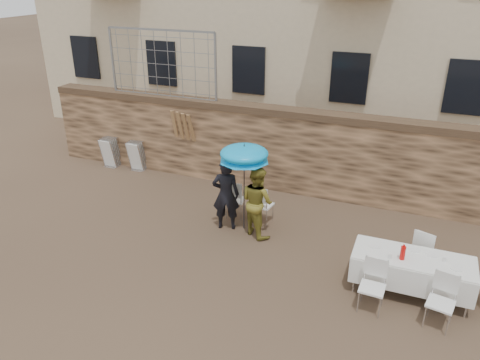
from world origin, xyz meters
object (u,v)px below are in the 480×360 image
at_px(couple_chair_right, 263,204).
at_px(table_chair_front_right, 441,302).
at_px(umbrella, 244,156).
at_px(couple_chair_left, 235,199).
at_px(woman_dress, 257,201).
at_px(soda_bottle, 403,253).
at_px(table_chair_back, 425,250).
at_px(table_chair_front_left, 372,287).
at_px(chair_stack_left, 114,150).
at_px(man_suit, 226,195).
at_px(banquet_table, 414,259).
at_px(chair_stack_right, 139,154).

xyz_separation_m(couple_chair_right, table_chair_front_right, (3.87, -2.25, 0.00)).
relative_size(umbrella, couple_chair_left, 1.98).
bearing_deg(woman_dress, umbrella, 15.61).
height_order(soda_bottle, table_chair_back, soda_bottle).
relative_size(table_chair_front_left, table_chair_front_right, 1.00).
bearing_deg(chair_stack_left, soda_bottle, -21.38).
height_order(man_suit, couple_chair_left, man_suit).
bearing_deg(table_chair_front_right, soda_bottle, 150.76).
distance_m(couple_chair_left, table_chair_back, 4.33).
xyz_separation_m(table_chair_back, chair_stack_left, (-8.94, 2.39, -0.02)).
height_order(umbrella, table_chair_front_right, umbrella).
distance_m(banquet_table, chair_stack_left, 9.31).
relative_size(couple_chair_right, chair_stack_right, 1.04).
bearing_deg(chair_stack_right, couple_chair_right, -20.75).
bearing_deg(couple_chair_left, table_chair_back, 161.37).
height_order(banquet_table, table_chair_front_left, table_chair_front_left).
xyz_separation_m(soda_bottle, table_chair_front_left, (-0.40, -0.60, -0.43)).
bearing_deg(table_chair_back, couple_chair_right, 7.47).
bearing_deg(couple_chair_left, woman_dress, 134.43).
xyz_separation_m(umbrella, soda_bottle, (3.47, -1.20, -0.88)).
xyz_separation_m(table_chair_back, chair_stack_right, (-8.04, 2.39, -0.02)).
distance_m(man_suit, woman_dress, 0.75).
bearing_deg(table_chair_front_right, umbrella, 168.02).
distance_m(man_suit, table_chair_back, 4.29).
distance_m(couple_chair_right, chair_stack_right, 4.78).
distance_m(table_chair_front_right, table_chair_back, 1.58).
bearing_deg(chair_stack_left, banquet_table, -20.07).
bearing_deg(table_chair_back, banquet_table, 94.52).
relative_size(soda_bottle, table_chair_back, 0.27).
bearing_deg(chair_stack_right, table_chair_front_left, -28.57).
xyz_separation_m(woman_dress, chair_stack_left, (-5.42, 2.24, -0.35)).
bearing_deg(chair_stack_left, table_chair_front_right, -23.11).
bearing_deg(soda_bottle, woman_dress, 160.59).
distance_m(table_chair_front_left, table_chair_front_right, 1.10).
xyz_separation_m(couple_chair_right, table_chair_back, (3.57, -0.70, 0.00)).
relative_size(banquet_table, table_chair_front_right, 2.19).
height_order(couple_chair_right, table_chair_back, same).
bearing_deg(couple_chair_right, soda_bottle, 160.13).
distance_m(couple_chair_left, table_chair_front_right, 5.10).
bearing_deg(soda_bottle, table_chair_front_left, -123.69).
bearing_deg(banquet_table, umbrella, 164.04).
height_order(couple_chair_left, couple_chair_right, same).
bearing_deg(couple_chair_right, table_chair_back, 176.52).
height_order(soda_bottle, table_chair_front_left, soda_bottle).
distance_m(couple_chair_left, banquet_table, 4.35).
bearing_deg(soda_bottle, umbrella, 160.93).
relative_size(umbrella, chair_stack_left, 2.07).
relative_size(man_suit, woman_dress, 1.04).
bearing_deg(chair_stack_left, couple_chair_left, -19.93).
bearing_deg(couple_chair_right, banquet_table, 163.63).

